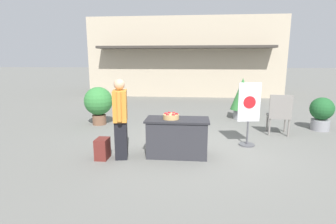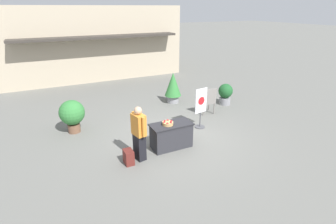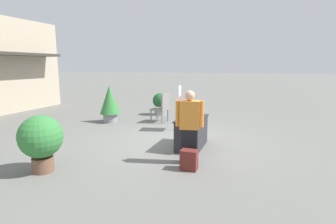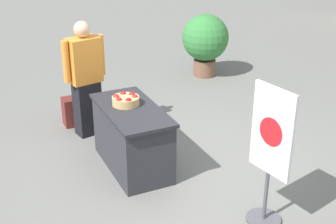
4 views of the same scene
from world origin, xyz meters
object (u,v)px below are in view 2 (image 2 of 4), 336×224
at_px(potted_plant_far_left, 173,86).
at_px(potted_plant_near_right, 72,114).
at_px(potted_plant_far_right, 225,93).
at_px(backpack, 129,157).
at_px(apple_basket, 168,123).
at_px(patio_chair, 208,100).
at_px(display_table, 171,135).
at_px(person_visitor, 139,133).
at_px(poster_board, 201,107).

bearing_deg(potted_plant_far_left, potted_plant_near_right, -165.08).
bearing_deg(potted_plant_near_right, potted_plant_far_left, 14.92).
height_order(potted_plant_near_right, potted_plant_far_left, potted_plant_far_left).
relative_size(potted_plant_far_left, potted_plant_far_right, 1.47).
relative_size(backpack, potted_plant_near_right, 0.36).
xyz_separation_m(apple_basket, potted_plant_far_left, (2.08, 3.67, -0.08)).
bearing_deg(apple_basket, patio_chair, 33.79).
distance_m(potted_plant_near_right, potted_plant_far_left, 4.67).
relative_size(display_table, potted_plant_far_right, 1.38).
height_order(patio_chair, potted_plant_far_right, patio_chair).
height_order(person_visitor, patio_chair, person_visitor).
xyz_separation_m(person_visitor, patio_chair, (3.72, 2.03, -0.22)).
height_order(display_table, potted_plant_near_right, potted_plant_near_right).
xyz_separation_m(person_visitor, potted_plant_far_right, (5.06, 2.63, -0.30)).
xyz_separation_m(potted_plant_near_right, potted_plant_far_left, (4.52, 1.20, 0.07)).
bearing_deg(potted_plant_far_right, person_visitor, -152.56).
distance_m(person_visitor, patio_chair, 4.24).
bearing_deg(potted_plant_far_right, backpack, -153.35).
height_order(person_visitor, backpack, person_visitor).
relative_size(person_visitor, potted_plant_far_right, 1.71).
distance_m(apple_basket, potted_plant_far_left, 4.22).
bearing_deg(potted_plant_far_right, poster_board, -145.97).
relative_size(apple_basket, potted_plant_near_right, 0.28).
relative_size(display_table, potted_plant_near_right, 1.11).
height_order(apple_basket, poster_board, poster_board).
xyz_separation_m(display_table, person_visitor, (-1.13, -0.23, 0.42)).
height_order(display_table, backpack, display_table).
bearing_deg(person_visitor, backpack, -176.56).
relative_size(display_table, backpack, 3.09).
xyz_separation_m(poster_board, potted_plant_far_right, (2.34, 1.58, -0.27)).
distance_m(poster_board, patio_chair, 1.41).
bearing_deg(display_table, patio_chair, 34.80).
bearing_deg(person_visitor, potted_plant_near_right, 106.93).
relative_size(backpack, potted_plant_far_right, 0.45).
distance_m(person_visitor, potted_plant_near_right, 3.04).
xyz_separation_m(apple_basket, patio_chair, (2.72, 1.82, -0.25)).
xyz_separation_m(backpack, potted_plant_far_right, (5.43, 2.72, 0.31)).
xyz_separation_m(poster_board, potted_plant_far_left, (0.36, 2.84, -0.02)).
distance_m(poster_board, potted_plant_far_left, 2.86).
distance_m(apple_basket, person_visitor, 1.02).
bearing_deg(display_table, apple_basket, -171.70).
height_order(backpack, patio_chair, patio_chair).
distance_m(display_table, potted_plant_near_right, 3.56).
bearing_deg(potted_plant_far_left, display_table, -118.06).
distance_m(apple_basket, potted_plant_near_right, 3.48).
relative_size(display_table, poster_board, 0.88).
relative_size(backpack, patio_chair, 0.39).
height_order(backpack, poster_board, poster_board).
xyz_separation_m(poster_board, potted_plant_near_right, (-4.16, 1.63, -0.09)).
height_order(poster_board, potted_plant_near_right, poster_board).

